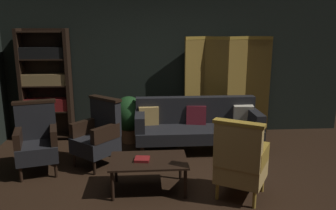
{
  "coord_description": "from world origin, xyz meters",
  "views": [
    {
      "loc": [
        -0.36,
        -4.12,
        2.15
      ],
      "look_at": [
        0.0,
        0.8,
        0.95
      ],
      "focal_mm": 36.36,
      "sensor_mm": 36.0,
      "label": 1
    }
  ],
  "objects_px": {
    "folding_screen": "(226,84)",
    "coffee_table": "(149,163)",
    "velvet_couch": "(197,123)",
    "book_red_leather": "(142,159)",
    "potted_plant": "(129,116)",
    "armchair_wing_left": "(37,140)",
    "armchair_gilt_accent": "(240,161)",
    "armchair_wing_right": "(98,134)",
    "bookshelf": "(46,83)"
  },
  "relations": [
    {
      "from": "velvet_couch",
      "to": "potted_plant",
      "type": "height_order",
      "value": "velvet_couch"
    },
    {
      "from": "armchair_wing_left",
      "to": "book_red_leather",
      "type": "height_order",
      "value": "armchair_wing_left"
    },
    {
      "from": "bookshelf",
      "to": "velvet_couch",
      "type": "xyz_separation_m",
      "value": [
        2.7,
        -0.74,
        -0.61
      ]
    },
    {
      "from": "armchair_gilt_accent",
      "to": "folding_screen",
      "type": "bearing_deg",
      "value": 80.64
    },
    {
      "from": "velvet_couch",
      "to": "armchair_wing_left",
      "type": "xyz_separation_m",
      "value": [
        -2.47,
        -0.77,
        0.04
      ]
    },
    {
      "from": "bookshelf",
      "to": "coffee_table",
      "type": "xyz_separation_m",
      "value": [
        1.84,
        -2.19,
        -0.69
      ]
    },
    {
      "from": "armchair_wing_left",
      "to": "velvet_couch",
      "type": "bearing_deg",
      "value": 17.29
    },
    {
      "from": "folding_screen",
      "to": "armchair_gilt_accent",
      "type": "distance_m",
      "value": 2.64
    },
    {
      "from": "velvet_couch",
      "to": "armchair_gilt_accent",
      "type": "bearing_deg",
      "value": -81.47
    },
    {
      "from": "armchair_gilt_accent",
      "to": "armchair_wing_right",
      "type": "relative_size",
      "value": 1.0
    },
    {
      "from": "coffee_table",
      "to": "potted_plant",
      "type": "height_order",
      "value": "potted_plant"
    },
    {
      "from": "bookshelf",
      "to": "armchair_gilt_accent",
      "type": "bearing_deg",
      "value": -40.09
    },
    {
      "from": "velvet_couch",
      "to": "armchair_wing_left",
      "type": "distance_m",
      "value": 2.59
    },
    {
      "from": "potted_plant",
      "to": "armchair_gilt_accent",
      "type": "bearing_deg",
      "value": -56.21
    },
    {
      "from": "folding_screen",
      "to": "book_red_leather",
      "type": "xyz_separation_m",
      "value": [
        -1.63,
        -2.28,
        -0.55
      ]
    },
    {
      "from": "velvet_couch",
      "to": "coffee_table",
      "type": "distance_m",
      "value": 1.69
    },
    {
      "from": "armchair_gilt_accent",
      "to": "armchair_wing_left",
      "type": "distance_m",
      "value": 2.91
    },
    {
      "from": "folding_screen",
      "to": "book_red_leather",
      "type": "height_order",
      "value": "folding_screen"
    },
    {
      "from": "folding_screen",
      "to": "coffee_table",
      "type": "distance_m",
      "value": 2.8
    },
    {
      "from": "velvet_couch",
      "to": "bookshelf",
      "type": "bearing_deg",
      "value": 164.69
    },
    {
      "from": "velvet_couch",
      "to": "book_red_leather",
      "type": "xyz_separation_m",
      "value": [
        -0.94,
        -1.48,
        -0.02
      ]
    },
    {
      "from": "folding_screen",
      "to": "potted_plant",
      "type": "relative_size",
      "value": 2.21
    },
    {
      "from": "armchair_wing_right",
      "to": "armchair_wing_left",
      "type": "bearing_deg",
      "value": -167.51
    },
    {
      "from": "velvet_couch",
      "to": "potted_plant",
      "type": "xyz_separation_m",
      "value": [
        -1.19,
        0.41,
        0.04
      ]
    },
    {
      "from": "potted_plant",
      "to": "velvet_couch",
      "type": "bearing_deg",
      "value": -19.15
    },
    {
      "from": "potted_plant",
      "to": "book_red_leather",
      "type": "bearing_deg",
      "value": -82.64
    },
    {
      "from": "armchair_gilt_accent",
      "to": "velvet_couch",
      "type": "bearing_deg",
      "value": 98.53
    },
    {
      "from": "coffee_table",
      "to": "book_red_leather",
      "type": "bearing_deg",
      "value": -161.86
    },
    {
      "from": "armchair_wing_right",
      "to": "bookshelf",
      "type": "bearing_deg",
      "value": 129.5
    },
    {
      "from": "armchair_gilt_accent",
      "to": "potted_plant",
      "type": "height_order",
      "value": "armchair_gilt_accent"
    },
    {
      "from": "armchair_wing_left",
      "to": "book_red_leather",
      "type": "distance_m",
      "value": 1.68
    },
    {
      "from": "folding_screen",
      "to": "armchair_wing_left",
      "type": "relative_size",
      "value": 1.83
    },
    {
      "from": "velvet_couch",
      "to": "armchair_wing_right",
      "type": "bearing_deg",
      "value": -160.25
    },
    {
      "from": "velvet_couch",
      "to": "folding_screen",
      "type": "bearing_deg",
      "value": 49.51
    },
    {
      "from": "armchair_wing_left",
      "to": "armchair_wing_right",
      "type": "height_order",
      "value": "same"
    },
    {
      "from": "armchair_gilt_accent",
      "to": "book_red_leather",
      "type": "xyz_separation_m",
      "value": [
        -1.21,
        0.28,
        -0.05
      ]
    },
    {
      "from": "coffee_table",
      "to": "armchair_gilt_accent",
      "type": "height_order",
      "value": "armchair_gilt_accent"
    },
    {
      "from": "armchair_wing_left",
      "to": "coffee_table",
      "type": "bearing_deg",
      "value": -22.92
    },
    {
      "from": "folding_screen",
      "to": "armchair_wing_left",
      "type": "height_order",
      "value": "folding_screen"
    },
    {
      "from": "armchair_gilt_accent",
      "to": "potted_plant",
      "type": "xyz_separation_m",
      "value": [
        -1.45,
        2.17,
        0.01
      ]
    },
    {
      "from": "velvet_couch",
      "to": "coffee_table",
      "type": "xyz_separation_m",
      "value": [
        -0.86,
        -1.45,
        -0.08
      ]
    },
    {
      "from": "folding_screen",
      "to": "armchair_gilt_accent",
      "type": "height_order",
      "value": "folding_screen"
    },
    {
      "from": "coffee_table",
      "to": "armchair_wing_right",
      "type": "bearing_deg",
      "value": 130.78
    },
    {
      "from": "armchair_wing_right",
      "to": "book_red_leather",
      "type": "relative_size",
      "value": 5.59
    },
    {
      "from": "potted_plant",
      "to": "book_red_leather",
      "type": "relative_size",
      "value": 4.63
    },
    {
      "from": "potted_plant",
      "to": "armchair_wing_right",
      "type": "bearing_deg",
      "value": -113.23
    },
    {
      "from": "velvet_couch",
      "to": "potted_plant",
      "type": "bearing_deg",
      "value": 160.85
    },
    {
      "from": "coffee_table",
      "to": "armchair_wing_left",
      "type": "xyz_separation_m",
      "value": [
        -1.61,
        0.68,
        0.12
      ]
    },
    {
      "from": "velvet_couch",
      "to": "armchair_gilt_accent",
      "type": "height_order",
      "value": "armchair_gilt_accent"
    },
    {
      "from": "bookshelf",
      "to": "armchair_wing_left",
      "type": "distance_m",
      "value": 1.63
    }
  ]
}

